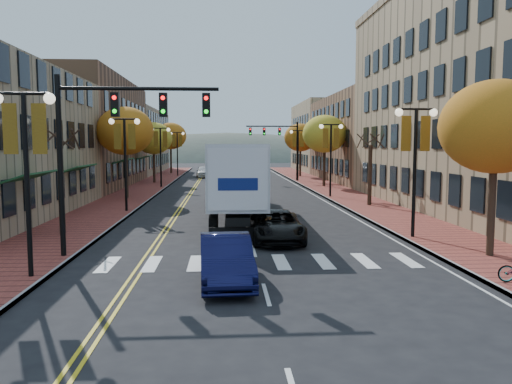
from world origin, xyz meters
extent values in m
plane|color=black|center=(0.00, 0.00, 0.00)|extent=(200.00, 200.00, 0.00)
cube|color=brown|center=(-9.00, 32.50, 0.07)|extent=(4.00, 85.00, 0.15)
cube|color=brown|center=(9.00, 32.50, 0.07)|extent=(4.00, 85.00, 0.15)
cube|color=brown|center=(-17.00, 36.00, 5.50)|extent=(12.00, 24.00, 11.00)
cube|color=#9E8966|center=(-17.00, 61.00, 4.75)|extent=(12.00, 26.00, 9.50)
cube|color=brown|center=(18.50, 42.00, 5.00)|extent=(15.00, 24.00, 10.00)
cube|color=#9E8966|center=(18.50, 64.00, 5.50)|extent=(15.00, 20.00, 11.00)
cylinder|color=#382619|center=(-9.00, 8.00, 2.25)|extent=(0.28, 0.28, 4.20)
cylinder|color=#382619|center=(-9.00, 24.00, 2.60)|extent=(0.28, 0.28, 4.90)
ellipsoid|color=orange|center=(-9.00, 24.00, 5.46)|extent=(4.48, 4.48, 3.81)
cylinder|color=#382619|center=(-9.00, 40.00, 2.42)|extent=(0.28, 0.28, 4.55)
ellipsoid|color=yellow|center=(-9.00, 40.00, 5.07)|extent=(4.16, 4.16, 3.54)
cylinder|color=#382619|center=(-9.00, 58.00, 2.67)|extent=(0.28, 0.28, 5.04)
ellipsoid|color=orange|center=(-9.00, 58.00, 5.62)|extent=(4.61, 4.61, 3.92)
cylinder|color=#382619|center=(9.00, 2.00, 2.42)|extent=(0.28, 0.28, 4.55)
ellipsoid|color=orange|center=(9.00, 2.00, 5.07)|extent=(4.16, 4.16, 3.54)
cylinder|color=#382619|center=(9.00, 18.00, 2.25)|extent=(0.28, 0.28, 4.20)
cylinder|color=#382619|center=(9.00, 34.00, 2.60)|extent=(0.28, 0.28, 4.90)
ellipsoid|color=yellow|center=(9.00, 34.00, 5.46)|extent=(4.48, 4.48, 3.81)
cylinder|color=#382619|center=(9.00, 50.00, 2.53)|extent=(0.28, 0.28, 4.76)
ellipsoid|color=orange|center=(9.00, 50.00, 5.30)|extent=(4.35, 4.35, 3.70)
cylinder|color=black|center=(-7.50, 0.00, 3.00)|extent=(0.16, 0.16, 6.00)
cylinder|color=black|center=(-7.50, 0.00, 6.00)|extent=(1.60, 0.10, 0.10)
sphere|color=#FFF2CC|center=(-6.70, 0.00, 5.85)|extent=(0.36, 0.36, 0.36)
cube|color=gold|center=(-7.95, 0.00, 4.90)|extent=(0.45, 0.03, 1.60)
cube|color=gold|center=(-7.05, 0.00, 4.90)|extent=(0.45, 0.03, 1.60)
cylinder|color=black|center=(-7.50, 16.00, 3.00)|extent=(0.16, 0.16, 6.00)
cylinder|color=black|center=(-7.50, 16.00, 6.00)|extent=(1.60, 0.10, 0.10)
sphere|color=#FFF2CC|center=(-8.30, 16.00, 5.85)|extent=(0.36, 0.36, 0.36)
sphere|color=#FFF2CC|center=(-6.70, 16.00, 5.85)|extent=(0.36, 0.36, 0.36)
cube|color=gold|center=(-7.95, 16.00, 4.90)|extent=(0.45, 0.03, 1.60)
cube|color=gold|center=(-7.05, 16.00, 4.90)|extent=(0.45, 0.03, 1.60)
cylinder|color=black|center=(-7.50, 34.00, 3.00)|extent=(0.16, 0.16, 6.00)
cylinder|color=black|center=(-7.50, 34.00, 6.00)|extent=(1.60, 0.10, 0.10)
sphere|color=#FFF2CC|center=(-8.30, 34.00, 5.85)|extent=(0.36, 0.36, 0.36)
sphere|color=#FFF2CC|center=(-6.70, 34.00, 5.85)|extent=(0.36, 0.36, 0.36)
cube|color=gold|center=(-7.95, 34.00, 4.90)|extent=(0.45, 0.03, 1.60)
cube|color=gold|center=(-7.05, 34.00, 4.90)|extent=(0.45, 0.03, 1.60)
cylinder|color=black|center=(-7.50, 52.00, 3.00)|extent=(0.16, 0.16, 6.00)
cylinder|color=black|center=(-7.50, 52.00, 6.00)|extent=(1.60, 0.10, 0.10)
sphere|color=#FFF2CC|center=(-8.30, 52.00, 5.85)|extent=(0.36, 0.36, 0.36)
sphere|color=#FFF2CC|center=(-6.70, 52.00, 5.85)|extent=(0.36, 0.36, 0.36)
cube|color=gold|center=(-7.95, 52.00, 4.90)|extent=(0.45, 0.03, 1.60)
cube|color=gold|center=(-7.05, 52.00, 4.90)|extent=(0.45, 0.03, 1.60)
cylinder|color=black|center=(7.50, 6.00, 3.00)|extent=(0.16, 0.16, 6.00)
cylinder|color=black|center=(7.50, 6.00, 6.00)|extent=(1.60, 0.10, 0.10)
sphere|color=#FFF2CC|center=(6.70, 6.00, 5.85)|extent=(0.36, 0.36, 0.36)
sphere|color=#FFF2CC|center=(8.30, 6.00, 5.85)|extent=(0.36, 0.36, 0.36)
cube|color=gold|center=(7.05, 6.00, 4.90)|extent=(0.45, 0.03, 1.60)
cube|color=gold|center=(7.95, 6.00, 4.90)|extent=(0.45, 0.03, 1.60)
cylinder|color=black|center=(7.50, 24.00, 3.00)|extent=(0.16, 0.16, 6.00)
cylinder|color=black|center=(7.50, 24.00, 6.00)|extent=(1.60, 0.10, 0.10)
sphere|color=#FFF2CC|center=(6.70, 24.00, 5.85)|extent=(0.36, 0.36, 0.36)
sphere|color=#FFF2CC|center=(8.30, 24.00, 5.85)|extent=(0.36, 0.36, 0.36)
cube|color=gold|center=(7.05, 24.00, 4.90)|extent=(0.45, 0.03, 1.60)
cube|color=gold|center=(7.95, 24.00, 4.90)|extent=(0.45, 0.03, 1.60)
cylinder|color=black|center=(7.50, 42.00, 3.00)|extent=(0.16, 0.16, 6.00)
cylinder|color=black|center=(7.50, 42.00, 6.00)|extent=(1.60, 0.10, 0.10)
sphere|color=#FFF2CC|center=(6.70, 42.00, 5.85)|extent=(0.36, 0.36, 0.36)
sphere|color=#FFF2CC|center=(8.30, 42.00, 5.85)|extent=(0.36, 0.36, 0.36)
cube|color=gold|center=(7.05, 42.00, 4.90)|extent=(0.45, 0.03, 1.60)
cube|color=gold|center=(7.95, 42.00, 4.90)|extent=(0.45, 0.03, 1.60)
cylinder|color=black|center=(-7.40, 3.00, 3.50)|extent=(0.20, 0.20, 7.00)
cylinder|color=black|center=(-4.40, 3.00, 6.50)|extent=(6.00, 0.14, 0.14)
cube|color=black|center=(-5.30, 3.00, 5.90)|extent=(0.30, 0.25, 0.90)
sphere|color=#FF0C0C|center=(-5.30, 2.86, 6.15)|extent=(0.16, 0.16, 0.16)
cube|color=black|center=(-3.50, 3.00, 5.90)|extent=(0.30, 0.25, 0.90)
sphere|color=#FF0C0C|center=(-3.50, 2.86, 6.15)|extent=(0.16, 0.16, 0.16)
cube|color=black|center=(-1.88, 3.00, 5.90)|extent=(0.30, 0.25, 0.90)
sphere|color=#FF0C0C|center=(-1.88, 2.86, 6.15)|extent=(0.16, 0.16, 0.16)
cylinder|color=black|center=(7.40, 42.00, 3.50)|extent=(0.20, 0.20, 7.00)
cylinder|color=black|center=(4.40, 42.00, 6.50)|extent=(6.00, 0.14, 0.14)
cube|color=black|center=(5.30, 42.00, 5.90)|extent=(0.30, 0.25, 0.90)
sphere|color=#FF0C0C|center=(5.30, 41.86, 6.15)|extent=(0.16, 0.16, 0.16)
cube|color=black|center=(3.50, 42.00, 5.90)|extent=(0.30, 0.25, 0.90)
sphere|color=#FF0C0C|center=(3.50, 41.86, 6.15)|extent=(0.16, 0.16, 0.16)
cube|color=black|center=(1.88, 42.00, 5.90)|extent=(0.30, 0.25, 0.90)
sphere|color=#FF0C0C|center=(1.88, 41.86, 6.15)|extent=(0.16, 0.16, 0.16)
cube|color=black|center=(-0.50, 12.89, 0.94)|extent=(1.32, 14.39, 0.39)
cube|color=silver|center=(-0.50, 12.89, 2.87)|extent=(3.09, 14.42, 3.10)
cube|color=black|center=(-0.37, 21.73, 1.82)|extent=(2.81, 3.36, 2.76)
cylinder|color=black|center=(-1.75, 7.16, 0.55)|extent=(0.40, 1.11, 1.11)
cylinder|color=black|center=(0.57, 7.12, 0.55)|extent=(0.40, 1.11, 1.11)
cylinder|color=black|center=(-1.73, 8.48, 0.55)|extent=(0.40, 1.11, 1.11)
cylinder|color=black|center=(0.59, 8.45, 0.55)|extent=(0.40, 1.11, 1.11)
cylinder|color=black|center=(-1.55, 20.42, 0.55)|extent=(0.40, 1.11, 1.11)
cylinder|color=black|center=(0.77, 20.39, 0.55)|extent=(0.40, 1.11, 1.11)
cylinder|color=black|center=(-1.51, 22.86, 0.55)|extent=(0.40, 1.11, 1.11)
cylinder|color=black|center=(0.81, 22.82, 0.55)|extent=(0.40, 1.11, 1.11)
imported|color=#0D0F35|center=(-1.18, -0.64, 0.76)|extent=(1.84, 4.67, 1.51)
imported|color=black|center=(1.19, 6.13, 0.70)|extent=(2.42, 5.06, 1.39)
imported|color=white|center=(-3.93, 50.09, 0.78)|extent=(2.18, 4.69, 1.55)
imported|color=#B0B0B8|center=(0.83, 61.98, 0.69)|extent=(2.47, 4.97, 1.39)
imported|color=#AAA9B1|center=(3.27, 64.05, 0.81)|extent=(2.13, 5.02, 1.61)
camera|label=1|loc=(-1.23, -16.29, 4.42)|focal=35.00mm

